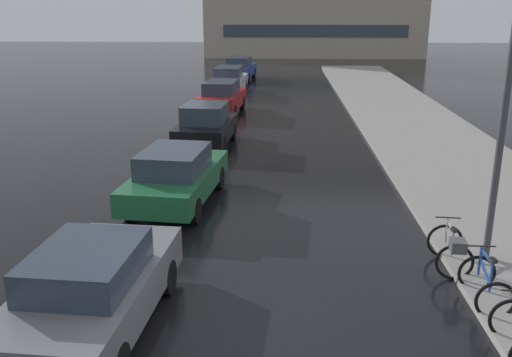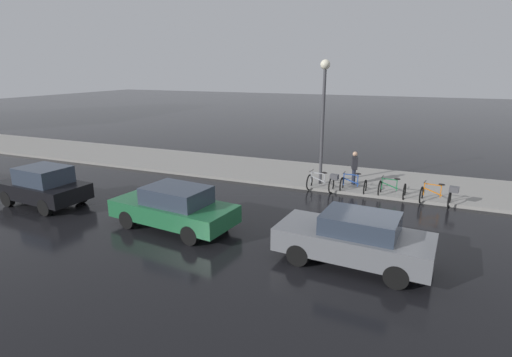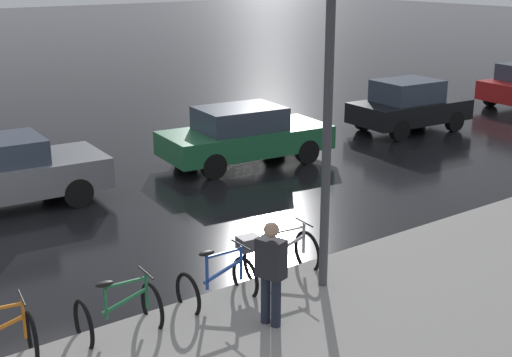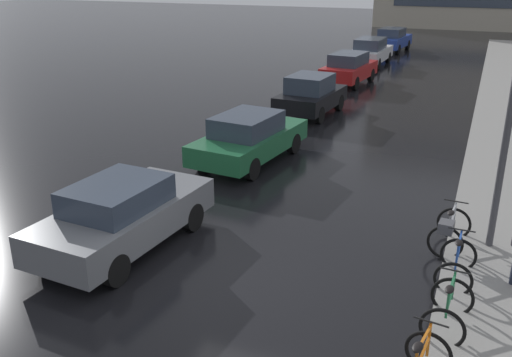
% 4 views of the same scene
% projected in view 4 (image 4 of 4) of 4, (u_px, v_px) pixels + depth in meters
% --- Properties ---
extents(ground_plane, '(140.00, 140.00, 0.00)m').
position_uv_depth(ground_plane, '(231.00, 286.00, 10.69)').
color(ground_plane, black).
extents(bicycle_second, '(0.80, 1.12, 0.92)m').
position_uv_depth(bicycle_second, '(448.00, 310.00, 9.24)').
color(bicycle_second, black).
rests_on(bicycle_second, ground).
extents(bicycle_third, '(0.72, 1.10, 0.97)m').
position_uv_depth(bicycle_third, '(456.00, 265.00, 10.64)').
color(bicycle_third, black).
rests_on(bicycle_third, ground).
extents(bicycle_farthest, '(0.83, 1.39, 0.93)m').
position_uv_depth(bicycle_farthest, '(449.00, 230.00, 11.81)').
color(bicycle_farthest, black).
rests_on(bicycle_farthest, ground).
extents(car_grey, '(2.15, 4.40, 1.51)m').
position_uv_depth(car_grey, '(123.00, 214.00, 11.87)').
color(car_grey, slate).
rests_on(car_grey, ground).
extents(car_green, '(2.33, 4.57, 1.50)m').
position_uv_depth(car_green, '(249.00, 138.00, 17.11)').
color(car_green, '#1E6038').
rests_on(car_green, ground).
extents(car_black, '(2.06, 3.82, 1.59)m').
position_uv_depth(car_black, '(311.00, 95.00, 22.50)').
color(car_black, black).
rests_on(car_black, ground).
extents(car_red, '(2.12, 4.11, 1.56)m').
position_uv_depth(car_red, '(349.00, 68.00, 28.20)').
color(car_red, '#AD1919').
rests_on(car_red, ground).
extents(car_white, '(1.93, 4.36, 1.57)m').
position_uv_depth(car_white, '(370.00, 51.00, 33.50)').
color(car_white, silver).
rests_on(car_white, ground).
extents(car_blue, '(2.17, 4.25, 1.54)m').
position_uv_depth(car_blue, '(392.00, 39.00, 38.89)').
color(car_blue, navy).
rests_on(car_blue, ground).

